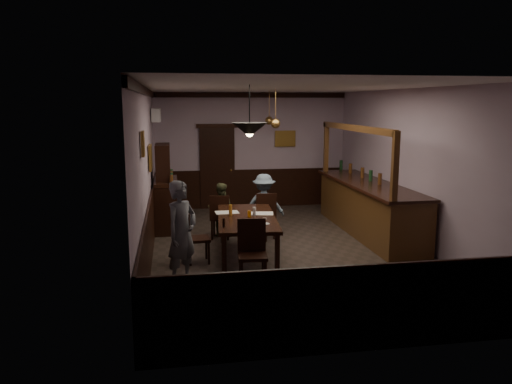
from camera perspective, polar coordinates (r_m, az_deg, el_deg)
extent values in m
cube|color=#2D2621|center=(9.51, 3.30, -6.55)|extent=(5.00, 8.00, 0.01)
cube|color=white|center=(9.11, 3.50, 11.86)|extent=(5.00, 8.00, 0.01)
cube|color=#AC94AB|center=(13.09, -0.55, 4.78)|extent=(5.00, 0.01, 3.00)
cube|color=#AC94AB|center=(5.43, 12.95, -3.13)|extent=(5.00, 0.01, 3.00)
cube|color=#AC94AB|center=(8.97, -12.37, 2.07)|extent=(0.01, 8.00, 3.00)
cube|color=#AC94AB|center=(10.05, 17.44, 2.68)|extent=(0.01, 8.00, 3.00)
cube|color=black|center=(8.80, -1.07, -3.02)|extent=(1.19, 2.28, 0.06)
cube|color=black|center=(7.90, -3.67, -7.40)|extent=(0.07, 0.07, 0.69)
cube|color=black|center=(7.95, 2.44, -7.27)|extent=(0.07, 0.07, 0.69)
cube|color=black|center=(9.86, -3.86, -3.84)|extent=(0.07, 0.07, 0.69)
cube|color=black|center=(9.90, 1.01, -3.75)|extent=(0.07, 0.07, 0.69)
cube|color=black|center=(10.16, -4.06, -2.96)|extent=(0.47, 0.47, 0.05)
cube|color=black|center=(9.94, -4.20, -1.77)|extent=(0.39, 0.12, 0.47)
cube|color=black|center=(10.35, -3.06, -3.97)|extent=(0.04, 0.04, 0.40)
cube|color=black|center=(10.39, -4.82, -3.94)|extent=(0.04, 0.04, 0.40)
cube|color=black|center=(10.04, -3.25, -4.41)|extent=(0.04, 0.04, 0.40)
cube|color=black|center=(10.08, -5.06, -4.38)|extent=(0.04, 0.04, 0.40)
cube|color=black|center=(10.21, 1.00, -2.80)|extent=(0.41, 0.41, 0.05)
cube|color=black|center=(9.97, 1.19, -1.56)|extent=(0.41, 0.04, 0.49)
cube|color=black|center=(10.45, 1.74, -3.79)|extent=(0.04, 0.04, 0.42)
cube|color=black|center=(10.39, -0.06, -3.86)|extent=(0.04, 0.04, 0.42)
cube|color=black|center=(10.13, 2.09, -4.23)|extent=(0.04, 0.04, 0.42)
cube|color=black|center=(10.07, 0.23, -4.31)|extent=(0.04, 0.04, 0.42)
cube|color=black|center=(7.52, -0.41, -7.36)|extent=(0.47, 0.47, 0.05)
cube|color=black|center=(7.63, -0.51, -4.92)|extent=(0.43, 0.08, 0.51)
cube|color=black|center=(7.42, -1.68, -9.57)|extent=(0.04, 0.04, 0.44)
cube|color=black|center=(7.44, 1.05, -9.50)|extent=(0.04, 0.04, 0.44)
cube|color=black|center=(7.75, -1.80, -8.70)|extent=(0.04, 0.04, 0.44)
cube|color=black|center=(7.77, 0.81, -8.64)|extent=(0.04, 0.04, 0.44)
cube|color=black|center=(8.67, -6.62, -5.36)|extent=(0.41, 0.41, 0.05)
cube|color=black|center=(8.59, -7.82, -3.82)|extent=(0.06, 0.39, 0.46)
cube|color=black|center=(8.60, -5.42, -6.97)|extent=(0.04, 0.04, 0.40)
cube|color=black|center=(8.90, -5.71, -6.39)|extent=(0.04, 0.04, 0.40)
cube|color=black|center=(8.56, -7.51, -7.09)|extent=(0.04, 0.04, 0.40)
cube|color=black|center=(8.86, -7.73, -6.50)|extent=(0.04, 0.04, 0.40)
imported|color=#555861|center=(7.57, -8.48, -4.70)|extent=(0.68, 0.69, 1.60)
imported|color=#464A2C|center=(10.33, -4.08, -2.00)|extent=(0.62, 0.52, 1.11)
imported|color=slate|center=(10.36, 0.90, -1.45)|extent=(0.91, 0.64, 1.28)
cube|color=silver|center=(9.12, -3.33, -2.34)|extent=(0.43, 0.32, 0.01)
cube|color=silver|center=(9.02, 0.63, -2.47)|extent=(0.47, 0.38, 0.01)
cube|color=#DFAC52|center=(8.50, -1.34, -3.27)|extent=(0.16, 0.16, 0.00)
cylinder|color=white|center=(8.25, 1.06, -3.65)|extent=(0.15, 0.15, 0.01)
imported|color=white|center=(8.31, 0.94, -3.25)|extent=(0.09, 0.09, 0.07)
cylinder|color=white|center=(8.25, -1.26, -3.64)|extent=(0.22, 0.22, 0.01)
torus|color=#C68C47|center=(8.23, -1.59, -3.48)|extent=(0.13, 0.13, 0.04)
torus|color=#C68C47|center=(8.28, -0.71, -3.40)|extent=(0.13, 0.13, 0.04)
cylinder|color=orange|center=(8.72, -0.77, -2.53)|extent=(0.07, 0.07, 0.12)
cylinder|color=#BF721E|center=(8.84, -2.93, -2.11)|extent=(0.06, 0.06, 0.20)
cylinder|color=silver|center=(8.86, -0.20, -2.22)|extent=(0.06, 0.06, 0.15)
cylinder|color=black|center=(8.08, -3.70, -3.51)|extent=(0.04, 0.04, 0.14)
cube|color=black|center=(11.05, -10.18, -1.61)|extent=(0.50, 1.41, 1.00)
cube|color=black|center=(10.95, -10.27, 1.22)|extent=(0.48, 1.36, 0.08)
cube|color=black|center=(10.90, -10.60, 3.29)|extent=(0.30, 0.90, 0.80)
cube|color=#442812|center=(10.77, 12.73, -1.91)|extent=(0.85, 3.97, 1.04)
cube|color=black|center=(10.67, 12.74, 0.91)|extent=(0.95, 4.07, 0.06)
cube|color=#442812|center=(10.42, 11.15, 7.20)|extent=(0.10, 3.88, 0.12)
cube|color=#442812|center=(8.73, 15.41, 2.75)|extent=(0.10, 0.10, 1.23)
cube|color=#442812|center=(12.24, 7.93, 5.04)|extent=(0.10, 0.10, 1.23)
cube|color=black|center=(12.98, -4.44, 2.70)|extent=(0.90, 0.06, 2.10)
cube|color=white|center=(11.78, -11.33, 8.62)|extent=(0.20, 0.85, 0.30)
cube|color=olive|center=(7.31, -12.81, 5.39)|extent=(0.04, 0.28, 0.36)
cube|color=olive|center=(9.73, -11.97, 3.89)|extent=(0.04, 0.62, 0.48)
cube|color=olive|center=(13.20, 3.35, 6.11)|extent=(0.55, 0.04, 0.42)
cylinder|color=black|center=(7.77, -0.75, 9.66)|extent=(0.02, 0.02, 0.69)
cone|color=black|center=(7.78, -0.75, 7.13)|extent=(0.56, 0.56, 0.22)
sphere|color=#FFD88C|center=(7.78, -0.75, 6.76)|extent=(0.12, 0.12, 0.12)
cylinder|color=#BF8C3F|center=(10.51, 2.25, 9.73)|extent=(0.02, 0.02, 0.70)
cone|color=#BF8C3F|center=(10.52, 2.24, 7.83)|extent=(0.20, 0.20, 0.22)
sphere|color=#FFD88C|center=(10.52, 2.23, 7.55)|extent=(0.12, 0.12, 0.12)
cylinder|color=#BF8C3F|center=(12.21, 1.52, 9.79)|extent=(0.02, 0.02, 0.70)
cone|color=#BF8C3F|center=(12.22, 1.51, 8.15)|extent=(0.20, 0.20, 0.22)
sphere|color=#FFD88C|center=(12.22, 1.51, 7.92)|extent=(0.12, 0.12, 0.12)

